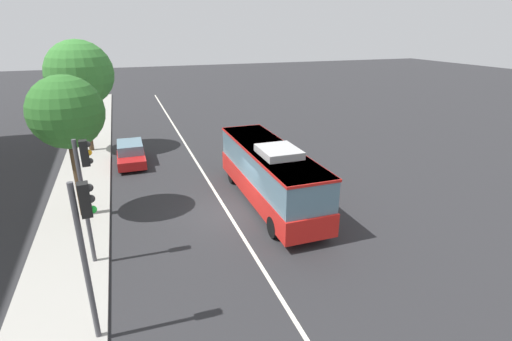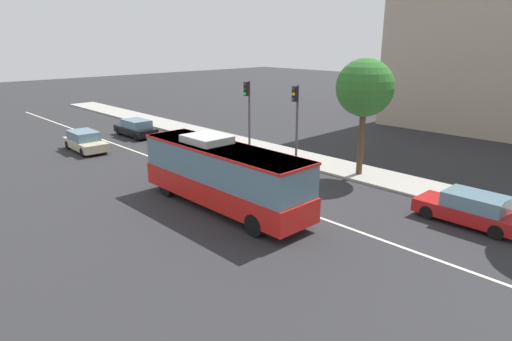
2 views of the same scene
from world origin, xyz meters
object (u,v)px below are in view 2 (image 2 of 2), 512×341
at_px(transit_bus, 223,173).
at_px(sedan_red, 470,209).
at_px(sedan_black, 136,128).
at_px(traffic_light_mid_block, 296,111).
at_px(street_tree_kerbside_centre, 365,88).
at_px(traffic_light_near_corner, 248,104).
at_px(sedan_beige, 85,141).

height_order(transit_bus, sedan_red, transit_bus).
height_order(transit_bus, sedan_black, transit_bus).
bearing_deg(sedan_red, transit_bus, 36.63).
bearing_deg(transit_bus, sedan_black, 164.30).
height_order(sedan_red, traffic_light_mid_block, traffic_light_mid_block).
xyz_separation_m(sedan_black, street_tree_kerbside_centre, (19.53, 4.22, 4.55)).
bearing_deg(traffic_light_mid_block, transit_bus, 14.19).
relative_size(sedan_red, traffic_light_near_corner, 0.87).
xyz_separation_m(sedan_beige, traffic_light_mid_block, (13.11, 8.65, 2.84)).
bearing_deg(sedan_black, street_tree_kerbside_centre, -167.72).
distance_m(transit_bus, street_tree_kerbside_centre, 10.09).
relative_size(transit_bus, street_tree_kerbside_centre, 1.43).
xyz_separation_m(transit_bus, traffic_light_near_corner, (-7.17, 8.25, 1.75)).
relative_size(transit_bus, traffic_light_near_corner, 1.92).
xyz_separation_m(transit_bus, sedan_beige, (-15.99, -0.12, -1.09)).
distance_m(sedan_red, street_tree_kerbside_centre, 9.17).
bearing_deg(traffic_light_near_corner, street_tree_kerbside_centre, 92.19).
bearing_deg(traffic_light_near_corner, traffic_light_mid_block, 88.83).
distance_m(sedan_red, traffic_light_mid_block, 12.49).
bearing_deg(sedan_black, sedan_beige, 110.16).
bearing_deg(sedan_beige, street_tree_kerbside_centre, 30.32).
xyz_separation_m(traffic_light_near_corner, traffic_light_mid_block, (4.29, 0.27, 0.00)).
distance_m(traffic_light_near_corner, street_tree_kerbside_centre, 9.03).
height_order(sedan_red, sedan_black, same).
bearing_deg(traffic_light_near_corner, sedan_black, -78.46).
bearing_deg(sedan_beige, sedan_red, 17.37).
height_order(transit_bus, street_tree_kerbside_centre, street_tree_kerbside_centre).
bearing_deg(transit_bus, traffic_light_near_corner, 131.20).
height_order(sedan_red, sedan_beige, same).
height_order(sedan_beige, street_tree_kerbside_centre, street_tree_kerbside_centre).
bearing_deg(traffic_light_near_corner, transit_bus, 36.17).
distance_m(sedan_beige, traffic_light_near_corner, 12.49).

